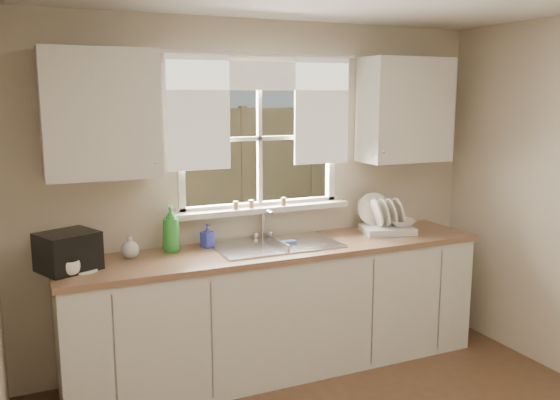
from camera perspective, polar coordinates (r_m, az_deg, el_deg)
name	(u,v)px	position (r m, az deg, el deg)	size (l,w,h in m)	color
room_walls	(443,267)	(2.67, 15.43, -6.20)	(3.62, 4.02, 2.50)	beige
window	(260,161)	(4.38, -1.89, 3.78)	(1.38, 0.16, 1.06)	white
curtains	(263,100)	(4.31, -1.66, 9.64)	(1.50, 0.03, 0.81)	white
base_cabinets	(278,311)	(4.34, -0.17, -10.59)	(3.00, 0.62, 0.87)	silver
countertop	(278,249)	(4.20, -0.17, -4.77)	(3.04, 0.65, 0.04)	#896244
upper_cabinet_left	(100,114)	(3.88, -16.93, 7.92)	(0.70, 0.33, 0.80)	silver
upper_cabinet_right	(405,110)	(4.77, 11.95, 8.47)	(0.70, 0.33, 0.80)	silver
wall_outlet	(362,206)	(4.83, 7.91, -0.59)	(0.08, 0.01, 0.12)	beige
sill_jars	(257,204)	(4.35, -2.21, -0.34)	(0.42, 0.04, 0.06)	brown
backyard	(147,5)	(10.78, -12.71, 17.86)	(20.00, 10.00, 6.13)	#335421
sink	(276,255)	(4.24, -0.34, -5.35)	(0.88, 0.52, 0.40)	#B7B7BC
dish_rack	(386,222)	(4.68, 10.18, -2.13)	(0.44, 0.38, 0.30)	silver
bowl	(401,223)	(4.70, 11.61, -2.16)	(0.21, 0.21, 0.05)	white
soap_bottle_a	(171,229)	(4.09, -10.45, -2.74)	(0.12, 0.13, 0.32)	green
soap_bottle_b	(207,236)	(4.19, -7.01, -3.43)	(0.07, 0.08, 0.17)	blue
soap_bottle_c	(130,246)	(4.02, -14.26, -4.33)	(0.12, 0.12, 0.15)	#F2EAC7
saucer	(84,270)	(3.82, -18.39, -6.42)	(0.17, 0.17, 0.01)	white
cup	(70,268)	(3.75, -19.52, -6.17)	(0.12, 0.12, 0.09)	white
black_appliance	(68,251)	(3.84, -19.74, -4.67)	(0.32, 0.28, 0.24)	black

